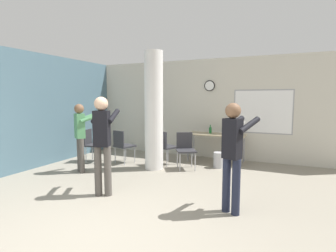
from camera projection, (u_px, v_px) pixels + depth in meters
The scene contains 14 objects.
ground_plane at pixel (87, 243), 3.09m from camera, with size 24.00×24.00×0.00m, color gray.
wall_left_accent at pixel (44, 110), 6.63m from camera, with size 0.12×7.00×2.80m.
wall_back at pixel (207, 109), 7.53m from camera, with size 8.00×0.15×2.80m.
support_pillar at pixel (154, 111), 6.22m from camera, with size 0.44×0.44×2.80m.
folding_table at pixel (216, 136), 6.97m from camera, with size 1.52×0.62×0.76m.
bottle_on_table at pixel (210, 130), 7.07m from camera, with size 0.07×0.07×0.23m.
waste_bin at pixel (218, 160), 6.43m from camera, with size 0.25×0.25×0.38m.
chair_near_pillar at pixel (123, 144), 6.83m from camera, with size 0.54×0.54×0.87m.
chair_table_front at pixel (186, 148), 6.32m from camera, with size 0.61×0.61×0.87m.
chair_by_left_wall at pixel (93, 143), 7.02m from camera, with size 0.53×0.53×0.87m.
chair_table_left at pixel (165, 145), 6.69m from camera, with size 0.58×0.58×0.87m.
person_playing_side at pixel (233, 149), 3.82m from camera, with size 0.52×0.68×1.64m.
person_watching_back at pixel (81, 132), 5.98m from camera, with size 0.54×0.63×1.57m.
person_playing_front at pixel (103, 138), 4.53m from camera, with size 0.53×0.69×1.73m.
Camera 1 is at (2.07, -2.28, 1.70)m, focal length 28.00 mm.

